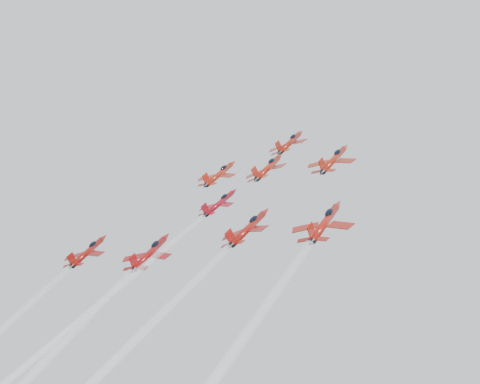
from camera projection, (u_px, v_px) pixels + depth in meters
The scene contains 5 objects.
jet_lead at pixel (290, 142), 156.74m from camera, with size 10.50×12.68×10.33m.
jet_row2_left at pixel (220, 174), 154.99m from camera, with size 10.37×12.52×10.20m.
jet_row2_center at pixel (268, 167), 144.60m from camera, with size 10.53×12.71×10.36m.
jet_row2_right at pixel (334, 159), 132.39m from camera, with size 10.42×12.59×10.26m.
jet_center at pixel (87, 330), 101.57m from camera, with size 8.77×74.88×61.28m.
Camera 1 is at (75.80, -104.16, 125.36)m, focal length 50.00 mm.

